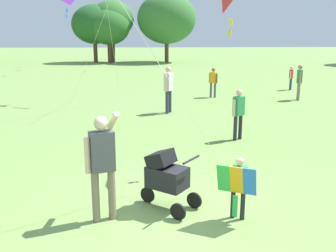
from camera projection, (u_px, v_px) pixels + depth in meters
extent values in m
plane|color=#75994C|center=(178.00, 216.00, 6.47)|extent=(120.00, 120.00, 0.00)
cylinder|color=brown|center=(96.00, 53.00, 35.73)|extent=(0.36, 0.36, 1.75)
ellipsoid|color=#235623|center=(94.00, 24.00, 35.13)|extent=(4.06, 3.65, 3.45)
cylinder|color=brown|center=(110.00, 53.00, 35.36)|extent=(0.36, 0.36, 1.67)
ellipsoid|color=#2D6628|center=(109.00, 27.00, 34.80)|extent=(3.72, 3.35, 3.17)
cylinder|color=brown|center=(113.00, 50.00, 36.03)|extent=(0.36, 0.36, 2.25)
ellipsoid|color=#387033|center=(112.00, 19.00, 35.39)|extent=(3.92, 3.53, 3.33)
cylinder|color=brown|center=(167.00, 52.00, 35.91)|extent=(0.36, 0.36, 1.78)
ellipsoid|color=#387033|center=(167.00, 18.00, 35.19)|extent=(5.25, 4.72, 4.46)
cylinder|color=#232328|center=(243.00, 204.00, 6.30)|extent=(0.07, 0.07, 0.51)
cylinder|color=#232328|center=(233.00, 203.00, 6.36)|extent=(0.07, 0.07, 0.51)
cube|color=#2D8C4C|center=(239.00, 178.00, 6.22)|extent=(0.26, 0.22, 0.38)
cylinder|color=beige|center=(248.00, 180.00, 6.18)|extent=(0.06, 0.06, 0.34)
cylinder|color=beige|center=(230.00, 178.00, 6.28)|extent=(0.06, 0.06, 0.34)
sphere|color=beige|center=(240.00, 161.00, 6.16)|extent=(0.13, 0.13, 0.13)
cube|color=blue|center=(250.00, 182.00, 5.98)|extent=(0.25, 0.24, 0.47)
cube|color=#F4A319|center=(236.00, 180.00, 6.05)|extent=(0.25, 0.24, 0.47)
cube|color=green|center=(224.00, 178.00, 6.13)|extent=(0.25, 0.24, 0.47)
cube|color=green|center=(235.00, 206.00, 6.14)|extent=(0.08, 0.05, 0.36)
cylinder|color=#7F705B|center=(96.00, 197.00, 6.20)|extent=(0.12, 0.12, 0.84)
cylinder|color=#7F705B|center=(112.00, 194.00, 6.29)|extent=(0.12, 0.12, 0.84)
cube|color=#4C4C56|center=(102.00, 151.00, 6.07)|extent=(0.42, 0.34, 0.63)
cylinder|color=beige|center=(87.00, 156.00, 5.99)|extent=(0.09, 0.09, 0.56)
cylinder|color=beige|center=(113.00, 121.00, 6.18)|extent=(0.26, 0.51, 0.39)
sphere|color=beige|center=(101.00, 123.00, 5.96)|extent=(0.22, 0.22, 0.22)
cylinder|color=black|center=(148.00, 195.00, 6.95)|extent=(0.25, 0.20, 0.28)
cylinder|color=black|center=(178.00, 212.00, 6.31)|extent=(0.25, 0.20, 0.28)
cylinder|color=black|center=(194.00, 200.00, 6.73)|extent=(0.25, 0.20, 0.28)
cube|color=black|center=(167.00, 177.00, 6.62)|extent=(0.78, 0.74, 0.36)
cube|color=black|center=(161.00, 159.00, 6.62)|extent=(0.58, 0.58, 0.35)
cylinder|color=black|center=(191.00, 160.00, 6.28)|extent=(0.32, 0.41, 0.04)
cube|color=yellow|center=(231.00, 22.00, 8.00)|extent=(0.08, 0.09, 0.14)
cube|color=yellow|center=(229.00, 33.00, 8.03)|extent=(0.08, 0.09, 0.14)
cylinder|color=silver|center=(181.00, 98.00, 7.19)|extent=(2.14, 2.18, 3.50)
cylinder|color=silver|center=(111.00, 35.00, 14.78)|extent=(0.37, 2.88, 5.50)
cube|color=blue|center=(67.00, 10.00, 16.01)|extent=(0.07, 0.06, 0.14)
cube|color=blue|center=(66.00, 16.00, 15.99)|extent=(0.07, 0.07, 0.14)
cylinder|color=silver|center=(90.00, 54.00, 14.76)|extent=(2.18, 3.45, 4.15)
cylinder|color=#4C4C51|center=(211.00, 90.00, 17.64)|extent=(0.09, 0.09, 0.64)
cylinder|color=#4C4C51|center=(215.00, 90.00, 17.54)|extent=(0.09, 0.09, 0.64)
cube|color=orange|center=(213.00, 78.00, 17.46)|extent=(0.33, 0.31, 0.48)
cylinder|color=brown|center=(210.00, 78.00, 17.56)|extent=(0.07, 0.07, 0.43)
cylinder|color=brown|center=(217.00, 79.00, 17.37)|extent=(0.07, 0.07, 0.43)
sphere|color=brown|center=(213.00, 70.00, 17.37)|extent=(0.17, 0.17, 0.17)
cylinder|color=#232328|center=(240.00, 127.00, 10.90)|extent=(0.10, 0.10, 0.69)
cylinder|color=#232328|center=(235.00, 128.00, 10.76)|extent=(0.10, 0.10, 0.69)
cube|color=#2D8C4C|center=(239.00, 106.00, 10.69)|extent=(0.35, 0.33, 0.52)
cylinder|color=beige|center=(243.00, 106.00, 10.82)|extent=(0.07, 0.07, 0.46)
cylinder|color=beige|center=(234.00, 108.00, 10.58)|extent=(0.07, 0.07, 0.46)
sphere|color=beige|center=(239.00, 93.00, 10.60)|extent=(0.18, 0.18, 0.18)
cylinder|color=#33384C|center=(170.00, 101.00, 14.41)|extent=(0.12, 0.12, 0.83)
cylinder|color=#33384C|center=(167.00, 102.00, 14.18)|extent=(0.12, 0.12, 0.83)
cube|color=silver|center=(168.00, 82.00, 14.12)|extent=(0.36, 0.42, 0.62)
cylinder|color=beige|center=(171.00, 82.00, 14.33)|extent=(0.09, 0.09, 0.55)
cylinder|color=beige|center=(166.00, 84.00, 13.93)|extent=(0.09, 0.09, 0.55)
sphere|color=beige|center=(168.00, 70.00, 14.01)|extent=(0.21, 0.21, 0.21)
cylinder|color=#7F705B|center=(298.00, 91.00, 17.00)|extent=(0.11, 0.11, 0.74)
cylinder|color=#7F705B|center=(299.00, 92.00, 16.78)|extent=(0.11, 0.11, 0.74)
cube|color=#2D8C4C|center=(300.00, 76.00, 16.74)|extent=(0.28, 0.37, 0.56)
cylinder|color=#A37556|center=(299.00, 77.00, 16.94)|extent=(0.08, 0.08, 0.49)
cylinder|color=#A37556|center=(300.00, 78.00, 16.55)|extent=(0.08, 0.08, 0.49)
sphere|color=#A37556|center=(300.00, 67.00, 16.64)|extent=(0.19, 0.19, 0.19)
cylinder|color=#33384C|center=(291.00, 84.00, 19.79)|extent=(0.08, 0.08, 0.58)
cylinder|color=#33384C|center=(290.00, 84.00, 19.64)|extent=(0.08, 0.08, 0.58)
cube|color=red|center=(291.00, 74.00, 19.59)|extent=(0.26, 0.30, 0.43)
cylinder|color=beige|center=(292.00, 74.00, 19.73)|extent=(0.06, 0.06, 0.38)
cylinder|color=beige|center=(291.00, 75.00, 19.46)|extent=(0.06, 0.06, 0.38)
sphere|color=beige|center=(292.00, 68.00, 19.52)|extent=(0.15, 0.15, 0.15)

